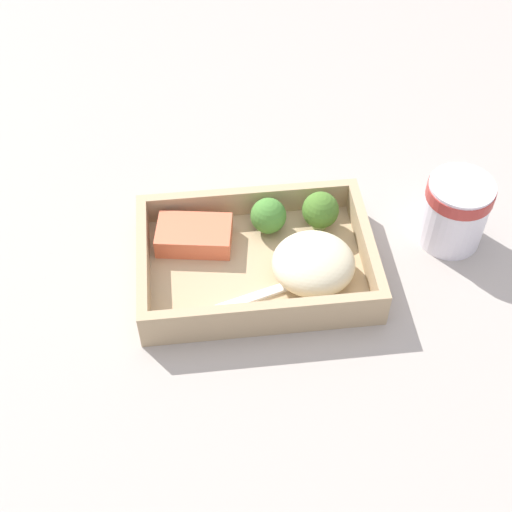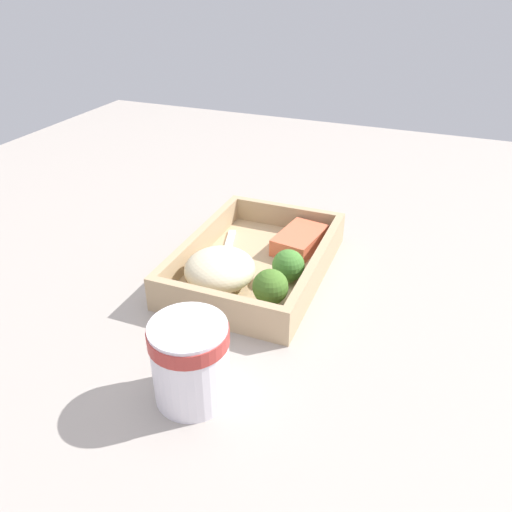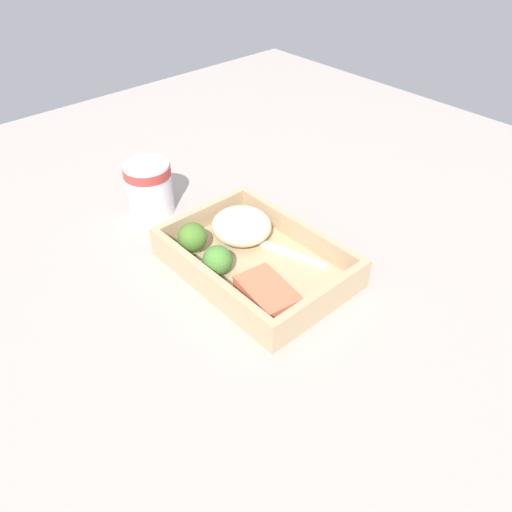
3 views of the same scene
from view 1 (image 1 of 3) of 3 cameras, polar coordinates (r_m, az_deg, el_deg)
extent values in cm
cube|color=#A29990|center=(87.37, 0.00, -1.60)|extent=(160.00, 160.00, 2.00)
cube|color=tan|center=(86.14, 0.00, -0.92)|extent=(27.79, 19.30, 1.20)
cube|color=tan|center=(78.64, 0.74, -4.77)|extent=(27.79, 1.20, 3.72)
cube|color=tan|center=(90.47, -0.64, 4.44)|extent=(27.79, 1.20, 3.72)
cube|color=tan|center=(84.35, -9.01, -0.60)|extent=(1.20, 16.90, 3.72)
cube|color=tan|center=(86.28, 8.81, 0.90)|extent=(1.20, 16.90, 3.72)
cube|color=#E36946|center=(87.37, -4.96, 1.66)|extent=(9.82, 6.96, 2.64)
ellipsoid|color=beige|center=(82.86, 4.62, -0.59)|extent=(9.74, 9.55, 4.84)
cylinder|color=#80A861|center=(89.13, 0.98, 2.42)|extent=(1.69, 1.69, 1.19)
sphere|color=#457F31|center=(87.82, 1.00, 3.24)|extent=(4.46, 4.46, 4.46)
cylinder|color=#8BA763|center=(89.63, 5.09, 2.74)|extent=(1.74, 1.74, 1.68)
sphere|color=#467327|center=(88.14, 5.18, 3.69)|extent=(4.57, 4.57, 4.57)
cube|color=white|center=(81.97, -0.94, -3.57)|extent=(12.20, 4.58, 0.44)
cube|color=white|center=(84.07, 4.05, -1.90)|extent=(3.89, 3.08, 0.44)
cylinder|color=white|center=(90.19, 15.61, 3.40)|extent=(7.84, 7.84, 9.19)
cylinder|color=#B23833|center=(87.92, 16.06, 4.94)|extent=(8.08, 8.08, 1.65)
camera|label=2|loc=(1.04, 35.56, 26.18)|focal=35.00mm
camera|label=3|loc=(1.03, -33.56, 33.27)|focal=35.00mm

